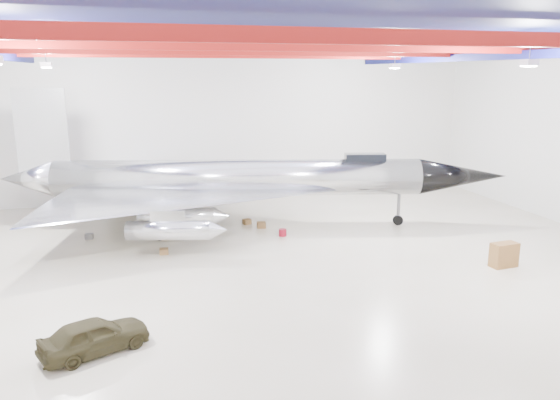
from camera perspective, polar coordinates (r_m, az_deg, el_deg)
name	(u,v)px	position (r m, az deg, el deg)	size (l,w,h in m)	color
floor	(260,261)	(27.81, -2.11, -6.36)	(40.00, 40.00, 0.00)	#BCB396
wall_back	(214,125)	(41.14, -6.95, 7.79)	(40.00, 40.00, 0.00)	silver
ceiling	(258,35)	(26.26, -2.32, 16.89)	(40.00, 40.00, 0.00)	#0A0F38
ceiling_structure	(258,50)	(26.23, -2.31, 15.42)	(39.50, 29.50, 1.08)	maroon
jet_aircraft	(238,183)	(33.27, -4.46, 1.81)	(30.46, 21.16, 8.41)	silver
jeep	(94,336)	(20.01, -18.82, -13.27)	(1.46, 3.63, 1.24)	#312C18
desk	(504,255)	(28.94, 22.36, -5.32)	(1.32, 0.66, 1.21)	brown
crate_ply	(164,251)	(29.33, -12.03, -5.27)	(0.46, 0.37, 0.32)	olive
toolbox_red	(187,216)	(36.13, -9.66, -1.68)	(0.42, 0.34, 0.29)	maroon
parts_bin	(261,225)	(33.48, -1.96, -2.62)	(0.53, 0.42, 0.37)	olive
crate_small	(89,236)	(33.16, -19.32, -3.59)	(0.44, 0.35, 0.31)	#59595B
tool_chest	(283,233)	(31.83, 0.28, -3.42)	(0.45, 0.45, 0.41)	maroon
oil_barrel	(247,222)	(34.33, -3.48, -2.27)	(0.47, 0.38, 0.33)	olive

